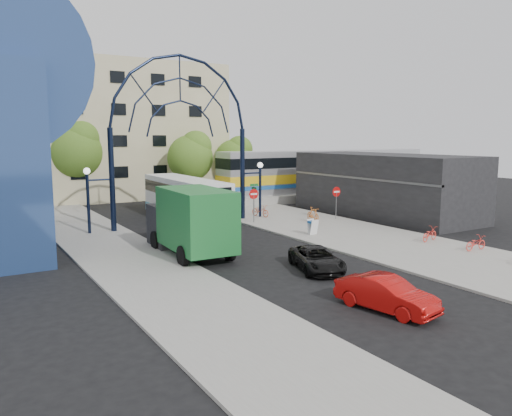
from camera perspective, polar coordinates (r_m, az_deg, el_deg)
ground at (r=24.60m, az=4.69°, el=-6.95°), size 120.00×120.00×0.00m
sidewalk_east at (r=32.60m, az=11.95°, el=-3.24°), size 8.00×56.00×0.12m
plaza_west at (r=27.02m, az=-14.38°, el=-5.67°), size 5.00×50.00×0.12m
gateway_arch at (r=36.08m, az=-8.63°, el=11.49°), size 13.64×0.44×12.10m
stop_sign at (r=36.68m, az=-0.26°, el=1.25°), size 0.80×0.07×2.50m
do_not_enter_sign at (r=38.69m, az=9.17°, el=1.48°), size 0.76×0.07×2.48m
street_name_sign at (r=37.38m, az=-0.21°, el=1.59°), size 0.70×0.70×2.80m
sandwich_board at (r=32.40m, az=6.49°, el=-1.95°), size 0.55×0.61×0.99m
commercial_block_east at (r=42.05m, az=14.38°, el=2.58°), size 6.00×16.00×5.00m
apartment_block at (r=56.46m, az=-15.09°, el=8.48°), size 20.00×12.10×14.00m
train_platform at (r=53.75m, az=8.11°, el=1.66°), size 32.00×5.00×0.80m
train_car at (r=53.53m, az=8.17°, el=4.32°), size 25.10×3.05×4.20m
tree_north_a at (r=49.42m, az=-7.37°, el=6.00°), size 4.48×4.48×7.00m
tree_north_b at (r=50.14m, az=-19.85°, el=6.37°), size 5.12×5.12×8.00m
tree_north_c at (r=53.91m, az=-2.38°, el=5.88°), size 4.16×4.16×6.50m
city_bus at (r=38.69m, az=-8.11°, el=1.09°), size 3.04×11.91×3.25m
green_truck at (r=27.31m, az=-7.62°, el=-1.52°), size 3.09×7.42×3.69m
black_suv at (r=24.31m, az=6.94°, el=-5.80°), size 3.07×4.44×1.13m
red_sedan at (r=19.29m, az=14.64°, el=-9.48°), size 2.06×4.08×1.28m
bike_near_a at (r=39.50m, az=0.50°, el=-0.31°), size 1.02×1.88×0.94m
bike_near_b at (r=37.18m, az=6.54°, el=-0.77°), size 0.81×1.88×1.10m
bike_far_a at (r=32.04m, az=19.22°, el=-2.82°), size 1.74×0.95×0.87m
bike_far_c at (r=30.40m, az=23.81°, el=-3.67°), size 1.58×0.59×0.82m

